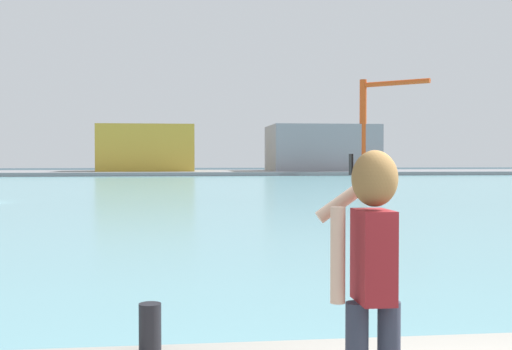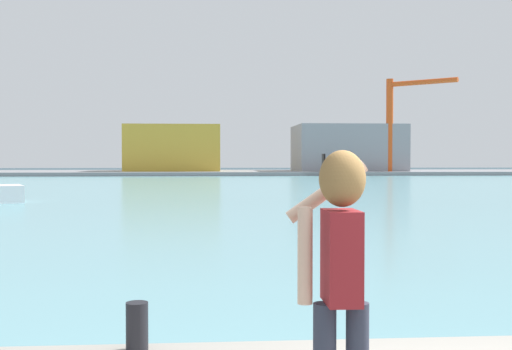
{
  "view_description": "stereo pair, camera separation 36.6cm",
  "coord_description": "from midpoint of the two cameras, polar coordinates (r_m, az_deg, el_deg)",
  "views": [
    {
      "loc": [
        -2.34,
        -3.8,
        2.36
      ],
      "look_at": [
        -1.34,
        4.43,
        2.15
      ],
      "focal_mm": 44.79,
      "sensor_mm": 36.0,
      "label": 1
    },
    {
      "loc": [
        -1.98,
        -3.84,
        2.36
      ],
      "look_at": [
        -1.34,
        4.43,
        2.15
      ],
      "focal_mm": 44.79,
      "sensor_mm": 36.0,
      "label": 2
    }
  ],
  "objects": [
    {
      "name": "harbor_water",
      "position": [
        55.91,
        -2.15,
        -0.94
      ],
      "size": [
        140.0,
        100.0,
        0.02
      ],
      "primitive_type": "cube",
      "color": "#6BA8B2",
      "rests_on": "ground_plane"
    },
    {
      "name": "warehouse_right",
      "position": [
        97.4,
        8.25,
        2.39
      ],
      "size": [
        15.68,
        11.96,
        6.83
      ],
      "primitive_type": "cube",
      "color": "gray",
      "rests_on": "far_shore_dock"
    },
    {
      "name": "person_photographer",
      "position": [
        3.92,
        10.14,
        -7.7
      ],
      "size": [
        0.52,
        0.55,
        1.74
      ],
      "rotation": [
        0.0,
        0.0,
        1.56
      ],
      "color": "#2D3342",
      "rests_on": "quay_promenade"
    },
    {
      "name": "warehouse_left",
      "position": [
        96.36,
        -7.29,
        2.38
      ],
      "size": [
        13.82,
        10.9,
        6.78
      ],
      "primitive_type": "cube",
      "color": "gold",
      "rests_on": "far_shore_dock"
    },
    {
      "name": "ground_plane",
      "position": [
        53.92,
        -2.07,
        -1.04
      ],
      "size": [
        220.0,
        220.0,
        0.0
      ],
      "primitive_type": "plane",
      "color": "#334751"
    },
    {
      "name": "port_crane",
      "position": [
        92.87,
        12.69,
        5.33
      ],
      "size": [
        8.13,
        7.17,
        13.2
      ],
      "color": "#D84C19",
      "rests_on": "far_shore_dock"
    },
    {
      "name": "far_shore_dock",
      "position": [
        95.87,
        -3.08,
        0.21
      ],
      "size": [
        140.0,
        20.0,
        0.53
      ],
      "primitive_type": "cube",
      "color": "gray",
      "rests_on": "ground_plane"
    },
    {
      "name": "harbor_bollard",
      "position": [
        5.82,
        -8.76,
        -13.23
      ],
      "size": [
        0.2,
        0.2,
        0.43
      ],
      "primitive_type": "cylinder",
      "color": "black",
      "rests_on": "quay_promenade"
    }
  ]
}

